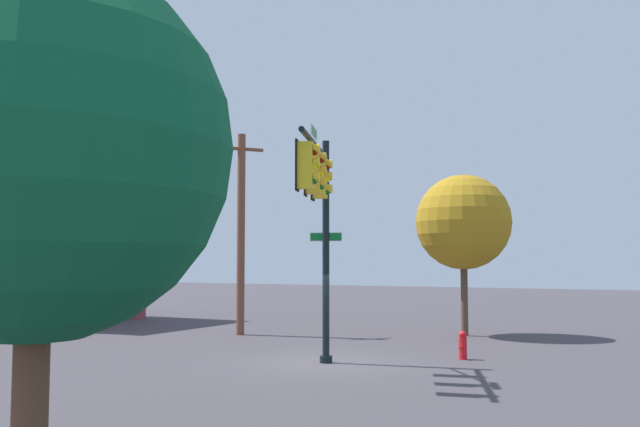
{
  "coord_description": "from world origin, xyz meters",
  "views": [
    {
      "loc": [
        17.66,
        9.09,
        2.86
      ],
      "look_at": [
        0.21,
        -0.08,
        4.26
      ],
      "focal_mm": 38.66,
      "sensor_mm": 36.0,
      "label": 1
    }
  ],
  "objects_px": {
    "tree_near": "(38,149)",
    "brick_building": "(49,240)",
    "fire_hydrant": "(463,345)",
    "signal_pole_assembly": "(318,197)",
    "utility_pole": "(241,231)",
    "tree_mid": "(463,222)"
  },
  "relations": [
    {
      "from": "brick_building",
      "to": "tree_mid",
      "type": "bearing_deg",
      "value": 98.97
    },
    {
      "from": "tree_near",
      "to": "tree_mid",
      "type": "xyz_separation_m",
      "value": [
        -21.08,
        -0.96,
        0.25
      ]
    },
    {
      "from": "brick_building",
      "to": "fire_hydrant",
      "type": "bearing_deg",
      "value": 81.11
    },
    {
      "from": "signal_pole_assembly",
      "to": "brick_building",
      "type": "distance_m",
      "value": 20.23
    },
    {
      "from": "utility_pole",
      "to": "fire_hydrant",
      "type": "distance_m",
      "value": 10.77
    },
    {
      "from": "signal_pole_assembly",
      "to": "tree_near",
      "type": "distance_m",
      "value": 10.68
    },
    {
      "from": "tree_near",
      "to": "signal_pole_assembly",
      "type": "bearing_deg",
      "value": -170.06
    },
    {
      "from": "utility_pole",
      "to": "fire_hydrant",
      "type": "height_order",
      "value": "utility_pole"
    },
    {
      "from": "fire_hydrant",
      "to": "utility_pole",
      "type": "bearing_deg",
      "value": -105.47
    },
    {
      "from": "utility_pole",
      "to": "fire_hydrant",
      "type": "bearing_deg",
      "value": 74.53
    },
    {
      "from": "tree_near",
      "to": "brick_building",
      "type": "relative_size",
      "value": 0.82
    },
    {
      "from": "tree_mid",
      "to": "fire_hydrant",
      "type": "bearing_deg",
      "value": 15.36
    },
    {
      "from": "brick_building",
      "to": "utility_pole",
      "type": "bearing_deg",
      "value": 86.79
    },
    {
      "from": "signal_pole_assembly",
      "to": "tree_near",
      "type": "bearing_deg",
      "value": 9.94
    },
    {
      "from": "tree_near",
      "to": "tree_mid",
      "type": "distance_m",
      "value": 21.11
    },
    {
      "from": "fire_hydrant",
      "to": "signal_pole_assembly",
      "type": "bearing_deg",
      "value": -32.86
    },
    {
      "from": "tree_near",
      "to": "brick_building",
      "type": "distance_m",
      "value": 27.37
    },
    {
      "from": "utility_pole",
      "to": "tree_near",
      "type": "xyz_separation_m",
      "value": [
        17.32,
        8.94,
        0.06
      ]
    },
    {
      "from": "fire_hydrant",
      "to": "brick_building",
      "type": "height_order",
      "value": "brick_building"
    },
    {
      "from": "utility_pole",
      "to": "brick_building",
      "type": "xyz_separation_m",
      "value": [
        -0.66,
        -11.69,
        -0.17
      ]
    },
    {
      "from": "tree_near",
      "to": "fire_hydrant",
      "type": "bearing_deg",
      "value": 176.83
    },
    {
      "from": "signal_pole_assembly",
      "to": "tree_mid",
      "type": "height_order",
      "value": "signal_pole_assembly"
    }
  ]
}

